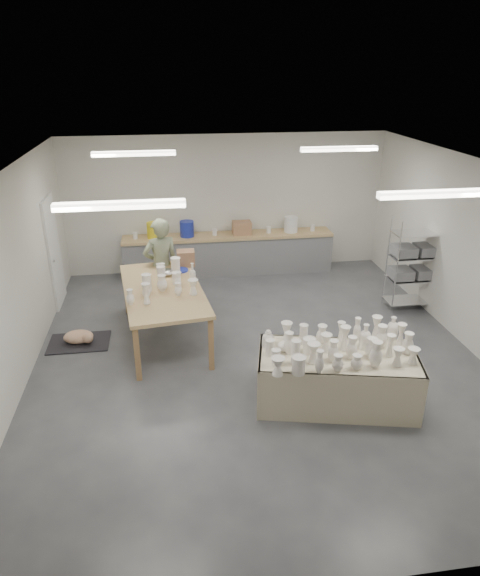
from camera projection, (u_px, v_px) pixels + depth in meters
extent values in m
plane|color=#424449|center=(257.00, 357.00, 8.25)|extent=(8.00, 8.00, 0.00)
cube|color=white|center=(260.00, 170.00, 7.06)|extent=(7.00, 8.00, 0.02)
cube|color=silver|center=(226.00, 204.00, 11.28)|extent=(7.00, 0.02, 3.00)
cube|color=silver|center=(349.00, 456.00, 4.03)|extent=(7.00, 0.02, 3.00)
cube|color=silver|center=(13.00, 284.00, 7.19)|extent=(0.02, 8.00, 3.00)
cube|color=silver|center=(476.00, 258.00, 8.12)|extent=(0.02, 8.00, 3.00)
cube|color=white|center=(54.00, 252.00, 9.73)|extent=(0.05, 0.90, 2.10)
cube|color=white|center=(120.00, 205.00, 5.48)|extent=(1.40, 0.12, 0.08)
cube|color=white|center=(436.00, 194.00, 5.96)|extent=(1.40, 0.12, 0.08)
cube|color=white|center=(134.00, 154.00, 8.65)|extent=(1.40, 0.12, 0.08)
cube|color=white|center=(339.00, 149.00, 9.13)|extent=(1.40, 0.12, 0.08)
cube|color=tan|center=(228.00, 236.00, 11.24)|extent=(4.60, 0.60, 0.06)
cube|color=slate|center=(229.00, 255.00, 11.42)|extent=(4.60, 0.55, 0.84)
cylinder|color=yellow|center=(154.00, 230.00, 10.95)|extent=(0.30, 0.30, 0.34)
cylinder|color=#1C2A9B|center=(187.00, 229.00, 11.04)|extent=(0.30, 0.30, 0.34)
cylinder|color=white|center=(291.00, 224.00, 11.35)|extent=(0.30, 0.30, 0.34)
cube|color=#A4724F|center=(242.00, 228.00, 11.21)|extent=(0.40, 0.30, 0.28)
cylinder|color=white|center=(135.00, 236.00, 10.94)|extent=(0.10, 0.10, 0.14)
cylinder|color=white|center=(215.00, 232.00, 11.16)|extent=(0.10, 0.10, 0.14)
cylinder|color=white|center=(269.00, 230.00, 11.32)|extent=(0.10, 0.10, 0.14)
cylinder|color=white|center=(313.00, 228.00, 11.45)|extent=(0.10, 0.10, 0.14)
cylinder|color=silver|center=(397.00, 269.00, 9.33)|extent=(0.02, 0.02, 1.80)
cylinder|color=silver|center=(440.00, 267.00, 9.44)|extent=(0.02, 0.02, 1.80)
cylinder|color=silver|center=(387.00, 261.00, 9.73)|extent=(0.02, 0.02, 1.80)
cylinder|color=silver|center=(429.00, 259.00, 9.84)|extent=(0.02, 0.02, 1.80)
cube|color=silver|center=(408.00, 300.00, 9.89)|extent=(0.88, 0.48, 0.02)
cube|color=silver|center=(411.00, 278.00, 9.71)|extent=(0.88, 0.48, 0.02)
cube|color=silver|center=(414.00, 256.00, 9.53)|extent=(0.88, 0.48, 0.02)
cube|color=silver|center=(418.00, 233.00, 9.35)|extent=(0.88, 0.48, 0.02)
cube|color=slate|center=(401.00, 273.00, 9.63)|extent=(0.38, 0.42, 0.18)
cube|color=slate|center=(423.00, 272.00, 9.69)|extent=(0.38, 0.42, 0.18)
cube|color=slate|center=(404.00, 251.00, 9.45)|extent=(0.38, 0.42, 0.18)
cube|color=slate|center=(426.00, 249.00, 9.51)|extent=(0.38, 0.42, 0.18)
cube|color=olive|center=(336.00, 382.00, 7.04)|extent=(2.03, 1.25, 0.65)
cube|color=beige|center=(339.00, 356.00, 6.87)|extent=(2.30, 1.46, 0.03)
cube|color=beige|center=(348.00, 400.00, 6.58)|extent=(2.09, 0.50, 0.75)
cube|color=beige|center=(326.00, 360.00, 7.46)|extent=(2.09, 0.50, 0.75)
cube|color=tan|center=(163.00, 290.00, 8.47)|extent=(1.53, 2.62, 0.06)
cube|color=olive|center=(127.00, 353.00, 7.52)|extent=(0.08, 0.08, 0.87)
cube|color=olive|center=(202.00, 347.00, 7.67)|extent=(0.08, 0.08, 0.87)
cube|color=olive|center=(134.00, 289.00, 9.65)|extent=(0.08, 0.08, 0.87)
cube|color=olive|center=(193.00, 286.00, 9.80)|extent=(0.08, 0.08, 0.87)
ellipsoid|color=silver|center=(168.00, 272.00, 8.97)|extent=(0.26, 0.26, 0.12)
cylinder|color=#1C2A9B|center=(181.00, 270.00, 9.15)|extent=(0.26, 0.26, 0.03)
cylinder|color=white|center=(159.00, 267.00, 9.18)|extent=(0.11, 0.11, 0.12)
cube|color=#A4724F|center=(186.00, 258.00, 9.37)|extent=(0.32, 0.26, 0.28)
cube|color=black|center=(79.00, 342.00, 8.66)|extent=(1.00, 0.70, 0.02)
ellipsoid|color=white|center=(78.00, 336.00, 8.62)|extent=(0.52, 0.39, 0.21)
sphere|color=white|center=(88.00, 338.00, 8.53)|extent=(0.18, 0.18, 0.18)
imported|color=gray|center=(161.00, 266.00, 9.46)|extent=(0.76, 0.60, 1.82)
cylinder|color=#A91918|center=(163.00, 291.00, 9.95)|extent=(0.33, 0.33, 0.04)
cylinder|color=silver|center=(171.00, 298.00, 10.02)|extent=(0.02, 0.02, 0.28)
cylinder|color=silver|center=(160.00, 296.00, 10.11)|extent=(0.02, 0.02, 0.28)
cylinder|color=silver|center=(160.00, 300.00, 9.90)|extent=(0.02, 0.02, 0.28)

